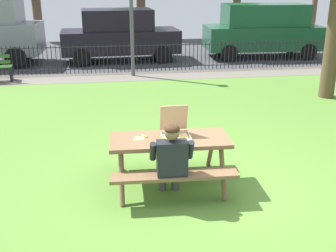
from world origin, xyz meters
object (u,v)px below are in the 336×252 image
picnic_table_foreground (170,149)px  pizza_box_open (175,132)px  adult_at_table (171,159)px  parked_car_left (120,34)px  parked_car_center (264,29)px  pizza_slice_on_table (140,137)px

picnic_table_foreground → pizza_box_open: size_ratio=3.77×
adult_at_table → parked_car_left: (-0.32, 10.83, 0.35)m
pizza_box_open → parked_car_left: bearing=92.6°
parked_car_center → pizza_box_open: bearing=-117.0°
adult_at_table → parked_car_center: parked_car_center is taller
pizza_slice_on_table → picnic_table_foreground: bearing=-11.0°
pizza_box_open → parked_car_center: (5.25, 10.31, 0.24)m
picnic_table_foreground → adult_at_table: bearing=-95.8°
adult_at_table → parked_car_center: (5.39, 10.83, 0.44)m
pizza_slice_on_table → parked_car_center: (5.77, 10.24, 0.32)m
picnic_table_foreground → parked_car_center: size_ratio=0.40×
pizza_slice_on_table → parked_car_left: parked_car_left is taller
picnic_table_foreground → parked_car_left: size_ratio=0.41×
picnic_table_foreground → pizza_box_open: bearing=9.2°
pizza_box_open → parked_car_center: 11.58m
picnic_table_foreground → parked_car_center: 11.64m
pizza_box_open → parked_car_left: 10.32m
pizza_box_open → pizza_slice_on_table: pizza_box_open is taller
picnic_table_foreground → pizza_box_open: 0.28m
pizza_slice_on_table → parked_car_center: bearing=60.6°
pizza_box_open → parked_car_center: size_ratio=0.11×
parked_car_center → pizza_slice_on_table: bearing=-119.4°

